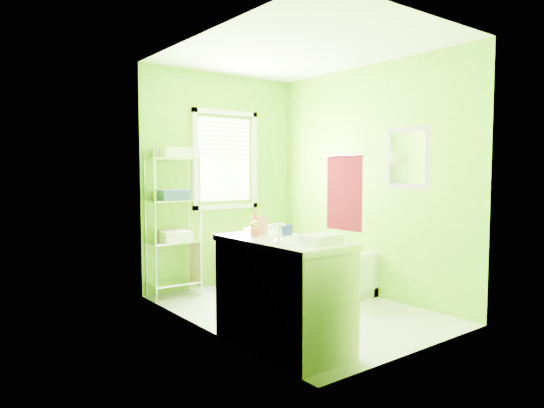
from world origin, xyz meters
TOP-DOWN VIEW (x-y plane):
  - ground at (0.00, 0.00)m, footprint 2.90×2.90m
  - room_envelope at (0.00, 0.00)m, footprint 2.14×2.94m
  - window at (0.05, 1.42)m, footprint 0.92×0.05m
  - door at (-1.04, -1.00)m, footprint 0.09×0.80m
  - right_wall_decor at (1.04, -0.02)m, footprint 0.04×1.48m
  - bathtub at (0.68, 0.58)m, footprint 0.74×1.58m
  - toilet at (0.10, 1.06)m, footprint 0.51×0.81m
  - vanity at (-0.76, -0.73)m, footprint 0.60×1.16m
  - wire_shelf_unit at (-0.74, 1.27)m, footprint 0.58×0.46m

SIDE VIEW (x-z plane):
  - ground at x=0.00m, z-range 0.00..0.00m
  - bathtub at x=0.68m, z-range -0.09..0.42m
  - toilet at x=0.10m, z-range 0.00..0.78m
  - vanity at x=-0.76m, z-range -0.08..1.01m
  - door at x=-1.04m, z-range 0.00..2.00m
  - wire_shelf_unit at x=-0.74m, z-range 0.19..1.85m
  - right_wall_decor at x=1.04m, z-range 0.74..1.91m
  - room_envelope at x=0.00m, z-range 0.24..2.86m
  - window at x=0.05m, z-range 1.00..2.22m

